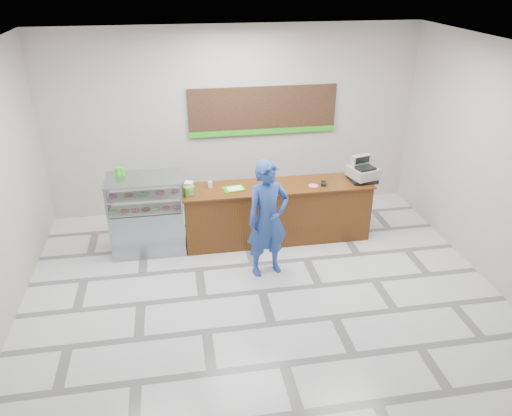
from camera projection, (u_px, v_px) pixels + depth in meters
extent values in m
plane|color=silver|center=(262.00, 292.00, 7.49)|extent=(7.00, 7.00, 0.00)
plane|color=#B4AFA5|center=(234.00, 122.00, 9.37)|extent=(7.00, 0.00, 7.00)
plane|color=silver|center=(263.00, 50.00, 5.94)|extent=(7.00, 7.00, 0.00)
cube|color=#572C0F|center=(277.00, 213.00, 8.72)|extent=(3.20, 0.70, 1.00)
cube|color=#572C0F|center=(278.00, 186.00, 8.49)|extent=(3.26, 0.76, 0.03)
cube|color=gray|center=(149.00, 228.00, 8.43)|extent=(1.20, 0.70, 0.80)
cube|color=white|center=(145.00, 194.00, 8.14)|extent=(1.20, 0.70, 0.50)
cube|color=gray|center=(143.00, 179.00, 8.02)|extent=(1.22, 0.72, 0.03)
cube|color=silver|center=(146.00, 206.00, 8.24)|extent=(1.14, 0.64, 0.02)
cube|color=silver|center=(145.00, 193.00, 8.14)|extent=(1.14, 0.64, 0.02)
torus|color=#96F38D|center=(114.00, 209.00, 8.07)|extent=(0.15, 0.15, 0.05)
torus|color=#965A31|center=(125.00, 208.00, 8.09)|extent=(0.15, 0.15, 0.05)
torus|color=pink|center=(135.00, 208.00, 8.12)|extent=(0.15, 0.15, 0.05)
torus|color=#965A31|center=(146.00, 207.00, 8.14)|extent=(0.15, 0.15, 0.05)
torus|color=#96F38D|center=(156.00, 206.00, 8.17)|extent=(0.15, 0.15, 0.05)
torus|color=pink|center=(166.00, 205.00, 8.19)|extent=(0.15, 0.15, 0.05)
torus|color=pink|center=(177.00, 205.00, 8.22)|extent=(0.15, 0.15, 0.05)
torus|color=pink|center=(113.00, 192.00, 8.09)|extent=(0.15, 0.15, 0.05)
torus|color=#965A31|center=(129.00, 191.00, 8.13)|extent=(0.15, 0.15, 0.05)
torus|color=#96F38D|center=(145.00, 190.00, 8.17)|extent=(0.15, 0.15, 0.05)
torus|color=pink|center=(160.00, 189.00, 8.20)|extent=(0.15, 0.15, 0.05)
torus|color=pink|center=(175.00, 188.00, 8.24)|extent=(0.15, 0.15, 0.05)
cube|color=black|center=(263.00, 111.00, 9.33)|extent=(2.80, 0.05, 0.90)
cube|color=green|center=(263.00, 132.00, 9.48)|extent=(2.80, 0.02, 0.10)
cube|color=black|center=(362.00, 179.00, 8.67)|extent=(0.44, 0.44, 0.07)
cube|color=gray|center=(363.00, 172.00, 8.62)|extent=(0.54, 0.56, 0.17)
cube|color=black|center=(365.00, 168.00, 8.49)|extent=(0.35, 0.29, 0.04)
cube|color=gray|center=(361.00, 160.00, 8.66)|extent=(0.39, 0.21, 0.17)
cube|color=black|center=(363.00, 160.00, 8.60)|extent=(0.28, 0.09, 0.11)
cube|color=black|center=(324.00, 184.00, 8.50)|extent=(0.14, 0.19, 0.04)
cube|color=#28B201|center=(234.00, 189.00, 8.34)|extent=(0.39, 0.31, 0.02)
cube|color=white|center=(235.00, 188.00, 8.33)|extent=(0.28, 0.22, 0.00)
cube|color=white|center=(189.00, 185.00, 8.35)|extent=(0.17, 0.17, 0.12)
cylinder|color=silver|center=(210.00, 184.00, 8.40)|extent=(0.07, 0.07, 0.11)
cube|color=green|center=(189.00, 191.00, 8.10)|extent=(0.19, 0.16, 0.15)
cylinder|color=pink|center=(313.00, 186.00, 8.47)|extent=(0.17, 0.17, 0.00)
cylinder|color=green|center=(118.00, 172.00, 8.06)|extent=(0.09, 0.09, 0.14)
cylinder|color=green|center=(122.00, 171.00, 8.09)|extent=(0.08, 0.08, 0.13)
imported|color=#254292|center=(268.00, 219.00, 7.58)|extent=(0.77, 0.60, 1.87)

